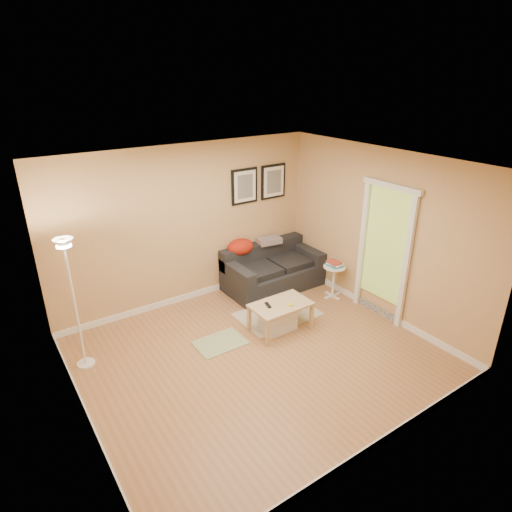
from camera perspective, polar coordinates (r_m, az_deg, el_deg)
name	(u,v)px	position (r m, az deg, el deg)	size (l,w,h in m)	color
floor	(258,355)	(6.11, 0.22, -12.91)	(4.50, 4.50, 0.00)	#A76D47
ceiling	(258,166)	(5.03, 0.27, 11.72)	(4.50, 4.50, 0.00)	white
wall_back	(187,226)	(7.06, -8.99, 3.93)	(4.50, 4.50, 0.00)	tan
wall_front	(383,347)	(4.17, 16.30, -11.44)	(4.50, 4.50, 0.00)	tan
wall_left	(70,324)	(4.71, -23.24, -8.22)	(4.00, 4.00, 0.00)	tan
wall_right	(380,234)	(6.87, 15.93, 2.75)	(4.00, 4.00, 0.00)	tan
baseboard_back	(192,295)	(7.56, -8.37, -5.06)	(4.50, 0.02, 0.10)	white
baseboard_front	(368,449)	(4.98, 14.46, -23.34)	(4.50, 0.02, 0.10)	white
baseboard_left	(90,421)	(5.43, -20.95, -19.56)	(0.02, 4.00, 0.10)	white
baseboard_right	(371,306)	(7.38, 14.81, -6.38)	(0.02, 4.00, 0.10)	white
sofa	(273,268)	(7.69, 2.27, -1.58)	(1.70, 0.90, 0.75)	black
red_throw	(241,247)	(7.55, -2.04, 1.19)	(0.48, 0.36, 0.28)	#BA2F11
plaid_throw	(269,240)	(7.81, 1.73, 2.06)	(0.42, 0.26, 0.10)	tan
framed_print_left	(244,186)	(7.40, -1.52, 9.14)	(0.50, 0.04, 0.60)	black
framed_print_right	(273,181)	(7.73, 2.27, 9.75)	(0.50, 0.04, 0.60)	black
area_rug	(278,314)	(7.02, 2.86, -7.62)	(1.25, 0.85, 0.01)	#C2B399
green_runner	(220,343)	(6.37, -4.75, -11.27)	(0.70, 0.50, 0.01)	#668C4C
coffee_table	(280,317)	(6.54, 3.23, -7.95)	(0.88, 0.54, 0.44)	tan
remote_control	(268,305)	(6.37, 1.58, -6.45)	(0.05, 0.16, 0.02)	black
tape_roll	(291,305)	(6.38, 4.59, -6.41)	(0.07, 0.07, 0.03)	yellow
storage_bin	(278,320)	(6.58, 2.89, -8.39)	(0.50, 0.37, 0.31)	white
side_table	(333,281)	(7.52, 10.11, -3.31)	(0.37, 0.37, 0.57)	white
book_stack	(334,264)	(7.40, 10.24, -0.98)	(0.20, 0.26, 0.08)	teal
floor_lamp	(76,309)	(5.93, -22.58, -6.41)	(0.23, 0.23, 1.80)	white
doorway	(383,255)	(6.85, 16.34, 0.14)	(0.12, 1.01, 2.13)	white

